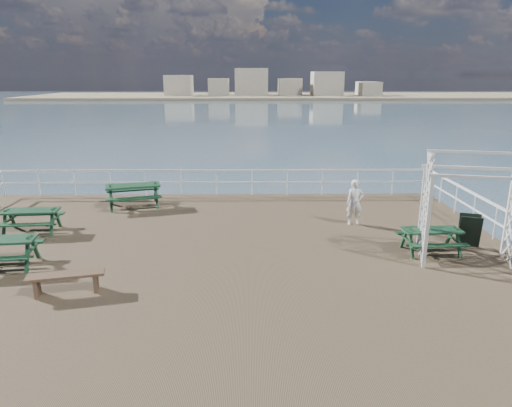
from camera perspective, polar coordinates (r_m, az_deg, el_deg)
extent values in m
cube|color=brown|center=(12.80, -7.00, -7.39)|extent=(18.00, 14.00, 0.30)
plane|color=#3B5564|center=(52.16, -2.34, 8.22)|extent=(300.00, 300.00, 0.00)
cube|color=tan|center=(147.47, 4.62, 13.23)|extent=(160.00, 40.00, 0.80)
cube|color=beige|center=(145.31, -9.57, 14.37)|extent=(8.00, 8.00, 6.00)
cube|color=beige|center=(144.04, -4.69, 14.32)|extent=(6.00, 8.00, 5.00)
cube|color=beige|center=(143.71, -0.58, 14.97)|extent=(10.00, 8.00, 8.00)
cube|color=beige|center=(144.29, 4.35, 14.33)|extent=(7.00, 8.00, 5.00)
cube|color=beige|center=(145.64, 8.81, 14.61)|extent=(9.00, 8.00, 7.00)
cube|color=beige|center=(148.34, 13.89, 13.78)|extent=(6.00, 8.00, 4.00)
cylinder|color=brown|center=(20.32, -26.73, -3.76)|extent=(0.36, 0.36, 2.10)
cylinder|color=brown|center=(19.28, 17.78, -3.79)|extent=(0.36, 0.36, 2.10)
cube|color=white|center=(18.98, -4.98, 4.15)|extent=(17.70, 0.07, 0.07)
cube|color=white|center=(19.09, -4.94, 2.68)|extent=(17.70, 0.05, 0.05)
cylinder|color=white|center=(21.61, -29.07, 2.28)|extent=(0.05, 0.05, 1.10)
cube|color=#133620|center=(16.13, -26.40, -0.84)|extent=(1.76, 0.80, 0.06)
cube|color=#133620|center=(16.71, -25.62, -1.19)|extent=(1.72, 0.38, 0.05)
cube|color=#133620|center=(15.70, -26.99, -2.39)|extent=(1.72, 0.38, 0.05)
cube|color=#133620|center=(16.48, -28.59, -1.87)|extent=(0.19, 1.38, 0.06)
cube|color=#133620|center=(15.97, -23.88, -1.80)|extent=(0.19, 1.38, 0.06)
cube|color=#133620|center=(16.74, -28.20, -1.73)|extent=(0.12, 0.50, 0.83)
cube|color=#133620|center=(16.24, -28.94, -2.33)|extent=(0.12, 0.50, 0.83)
cube|color=#133620|center=(16.24, -23.56, -1.66)|extent=(0.12, 0.50, 0.83)
cube|color=#133620|center=(15.72, -24.18, -2.27)|extent=(0.12, 0.50, 0.83)
cube|color=#133620|center=(16.26, -26.20, -2.41)|extent=(1.52, 0.20, 0.06)
cube|color=#133620|center=(17.87, -15.13, 2.15)|extent=(2.12, 1.28, 0.07)
cube|color=#133620|center=(18.59, -15.12, 1.65)|extent=(1.98, 0.80, 0.06)
cube|color=#133620|center=(17.31, -14.98, 0.63)|extent=(1.98, 0.80, 0.06)
cube|color=#133620|center=(17.96, -17.68, 0.89)|extent=(0.52, 1.56, 0.07)
cube|color=#133620|center=(17.98, -12.42, 1.29)|extent=(0.52, 1.56, 0.07)
cube|color=#133620|center=(18.29, -17.66, 0.98)|extent=(0.24, 0.57, 0.97)
cube|color=#133620|center=(17.65, -17.68, 0.45)|extent=(0.24, 0.57, 0.97)
cube|color=#133620|center=(18.32, -12.49, 1.38)|extent=(0.24, 0.57, 0.97)
cube|color=#133620|center=(17.68, -12.33, 0.87)|extent=(0.24, 0.57, 0.97)
cube|color=#133620|center=(18.00, -15.01, 0.48)|extent=(1.72, 0.56, 0.07)
cube|color=#133620|center=(13.73, 21.15, -3.13)|extent=(1.64, 0.71, 0.05)
cube|color=#133620|center=(14.27, 20.17, -3.43)|extent=(1.62, 0.31, 0.04)
cube|color=#133620|center=(13.36, 21.98, -4.92)|extent=(1.62, 0.31, 0.04)
cube|color=#133620|center=(13.55, 18.45, -4.35)|extent=(0.14, 1.30, 0.05)
cube|color=#133620|center=(14.11, 23.52, -4.08)|extent=(0.14, 1.30, 0.05)
cube|color=#133620|center=(13.80, 18.03, -4.15)|extent=(0.09, 0.46, 0.78)
cube|color=#133620|center=(13.33, 18.86, -4.92)|extent=(0.09, 0.46, 0.78)
cube|color=#133620|center=(14.34, 23.02, -3.89)|extent=(0.09, 0.46, 0.78)
cube|color=#133620|center=(13.90, 23.99, -4.62)|extent=(0.09, 0.46, 0.78)
cube|color=#133620|center=(13.87, 20.97, -4.84)|extent=(1.43, 0.14, 0.05)
cube|color=#133620|center=(14.19, -28.50, -4.31)|extent=(1.83, 0.47, 0.05)
cube|color=#133620|center=(13.40, -26.33, -5.22)|extent=(0.26, 1.46, 0.06)
cube|color=#133620|center=(13.69, -25.93, -4.98)|extent=(0.14, 0.53, 0.88)
cube|color=#133620|center=(13.15, -26.70, -5.89)|extent=(0.14, 0.53, 0.88)
cube|color=#133620|center=(13.72, -29.24, -5.95)|extent=(1.61, 0.28, 0.06)
cube|color=brown|center=(11.41, -22.69, -8.23)|extent=(1.74, 0.77, 0.06)
cube|color=brown|center=(11.63, -25.69, -9.44)|extent=(0.16, 0.37, 0.42)
cube|color=brown|center=(11.41, -19.38, -9.21)|extent=(0.16, 0.37, 0.42)
cube|color=white|center=(12.42, 20.68, -2.35)|extent=(0.11, 0.11, 2.42)
cube|color=white|center=(13.57, 19.99, -0.79)|extent=(0.11, 0.11, 2.42)
cube|color=white|center=(14.06, 28.97, -1.28)|extent=(0.11, 0.11, 2.42)
cube|color=white|center=(12.34, 26.34, 2.93)|extent=(2.38, 0.62, 0.08)
cube|color=white|center=(13.50, 25.16, 4.05)|extent=(2.38, 0.62, 0.08)
cube|color=white|center=(12.83, 26.00, 5.76)|extent=(2.38, 0.61, 0.07)
cube|color=black|center=(14.60, 25.17, -3.26)|extent=(0.64, 0.42, 0.97)
cube|color=black|center=(14.79, 25.09, -3.02)|extent=(0.64, 0.42, 0.97)
imported|color=silver|center=(15.53, 12.25, 0.13)|extent=(0.56, 0.38, 1.53)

